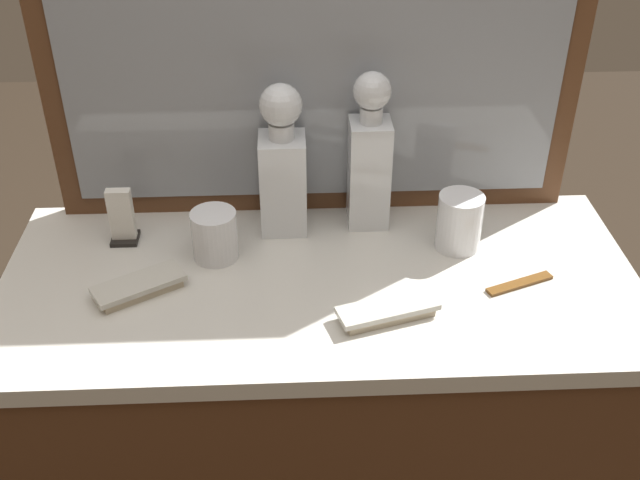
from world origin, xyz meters
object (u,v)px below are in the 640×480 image
object	(u,v)px
napkin_holder	(122,220)
crystal_tumbler_far_left	(215,237)
crystal_decanter_right	(283,173)
silver_brush_front	(388,311)
silver_brush_far_left	(139,287)
crystal_decanter_left	(369,165)
crystal_tumbler_front	(459,224)
tortoiseshell_comb	(520,284)

from	to	relation	value
napkin_holder	crystal_tumbler_far_left	bearing A→B (deg)	-18.95
crystal_decanter_right	crystal_tumbler_far_left	xyz separation A→B (m)	(-0.13, -0.09, -0.08)
silver_brush_front	silver_brush_far_left	bearing A→B (deg)	168.42
napkin_holder	silver_brush_front	bearing A→B (deg)	-27.92
crystal_decanter_right	napkin_holder	bearing A→B (deg)	-173.54
crystal_decanter_right	crystal_decanter_left	bearing A→B (deg)	4.33
crystal_decanter_right	napkin_holder	size ratio (longest dim) A/B	2.69
crystal_tumbler_far_left	napkin_holder	bearing A→B (deg)	161.05
crystal_tumbler_front	silver_brush_front	world-z (taller)	crystal_tumbler_front
crystal_tumbler_far_left	silver_brush_far_left	size ratio (longest dim) A/B	0.56
crystal_tumbler_far_left	napkin_holder	xyz separation A→B (m)	(-0.18, 0.06, 0.00)
crystal_decanter_right	tortoiseshell_comb	xyz separation A→B (m)	(0.41, -0.21, -0.12)
silver_brush_far_left	napkin_holder	bearing A→B (deg)	107.43
crystal_decanter_right	crystal_tumbler_front	bearing A→B (deg)	-14.17
crystal_tumbler_far_left	tortoiseshell_comb	size ratio (longest dim) A/B	0.73
crystal_tumbler_far_left	napkin_holder	size ratio (longest dim) A/B	0.85
silver_brush_front	crystal_tumbler_front	bearing A→B (deg)	52.54
crystal_decanter_left	crystal_tumbler_front	xyz separation A→B (m)	(0.16, -0.09, -0.08)
crystal_decanter_left	silver_brush_front	size ratio (longest dim) A/B	1.74
crystal_decanter_right	tortoiseshell_comb	bearing A→B (deg)	-26.81
silver_brush_front	napkin_holder	size ratio (longest dim) A/B	1.61
crystal_decanter_left	silver_brush_far_left	xyz separation A→B (m)	(-0.41, -0.21, -0.11)
crystal_tumbler_front	crystal_decanter_right	bearing A→B (deg)	165.83
crystal_decanter_right	crystal_decanter_left	distance (m)	0.16
silver_brush_front	crystal_tumbler_far_left	bearing A→B (deg)	147.30
crystal_tumbler_front	crystal_tumbler_far_left	world-z (taller)	crystal_tumbler_front
crystal_tumbler_front	napkin_holder	xyz separation A→B (m)	(-0.63, 0.05, -0.00)
crystal_decanter_right	crystal_decanter_left	xyz separation A→B (m)	(0.16, 0.01, 0.01)
crystal_tumbler_far_left	crystal_decanter_right	bearing A→B (deg)	36.99
crystal_decanter_left	napkin_holder	bearing A→B (deg)	-174.28
crystal_decanter_left	silver_brush_far_left	distance (m)	0.48
silver_brush_front	silver_brush_far_left	xyz separation A→B (m)	(-0.42, 0.09, 0.00)
crystal_decanter_right	silver_brush_far_left	xyz separation A→B (m)	(-0.25, -0.20, -0.11)
crystal_decanter_left	silver_brush_front	bearing A→B (deg)	-88.99
napkin_holder	crystal_decanter_left	bearing A→B (deg)	5.72
napkin_holder	tortoiseshell_comb	bearing A→B (deg)	-13.64
crystal_decanter_left	tortoiseshell_comb	distance (m)	0.35
tortoiseshell_comb	napkin_holder	bearing A→B (deg)	166.36
tortoiseshell_comb	napkin_holder	distance (m)	0.74
tortoiseshell_comb	napkin_holder	size ratio (longest dim) A/B	1.16
silver_brush_far_left	tortoiseshell_comb	world-z (taller)	silver_brush_far_left
crystal_tumbler_far_left	napkin_holder	distance (m)	0.19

